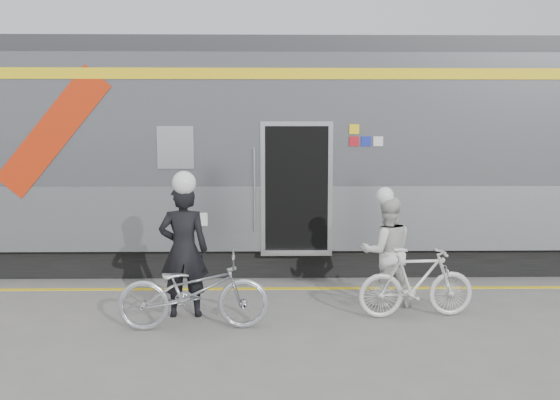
{
  "coord_description": "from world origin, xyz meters",
  "views": [
    {
      "loc": [
        0.31,
        -7.12,
        2.51
      ],
      "look_at": [
        0.46,
        1.6,
        1.5
      ],
      "focal_mm": 38.0,
      "sensor_mm": 36.0,
      "label": 1
    }
  ],
  "objects_px": {
    "man": "(184,250)",
    "bicycle_left": "(194,291)",
    "bicycle_right": "(416,282)",
    "woman": "(387,252)"
  },
  "relations": [
    {
      "from": "man",
      "to": "woman",
      "type": "bearing_deg",
      "value": -174.51
    },
    {
      "from": "man",
      "to": "bicycle_right",
      "type": "relative_size",
      "value": 1.14
    },
    {
      "from": "man",
      "to": "bicycle_left",
      "type": "distance_m",
      "value": 0.71
    },
    {
      "from": "man",
      "to": "bicycle_right",
      "type": "xyz_separation_m",
      "value": [
        3.15,
        -0.11,
        -0.43
      ]
    },
    {
      "from": "man",
      "to": "bicycle_left",
      "type": "xyz_separation_m",
      "value": [
        0.2,
        -0.55,
        -0.41
      ]
    },
    {
      "from": "bicycle_right",
      "to": "man",
      "type": "bearing_deg",
      "value": 82.79
    },
    {
      "from": "man",
      "to": "bicycle_right",
      "type": "bearing_deg",
      "value": 174.72
    },
    {
      "from": "bicycle_left",
      "to": "bicycle_right",
      "type": "bearing_deg",
      "value": -84.8
    },
    {
      "from": "man",
      "to": "bicycle_left",
      "type": "height_order",
      "value": "man"
    },
    {
      "from": "woman",
      "to": "bicycle_right",
      "type": "distance_m",
      "value": 0.7
    }
  ]
}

